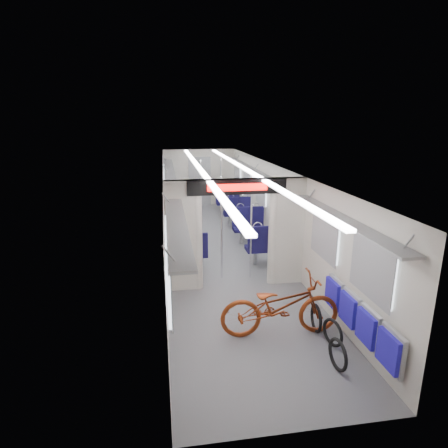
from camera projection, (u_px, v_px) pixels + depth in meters
name	position (u px, v px, depth m)	size (l,w,h in m)	color
carriage	(223.00, 200.00, 9.31)	(12.00, 12.02, 2.31)	#515456
bicycle	(280.00, 306.00, 6.08)	(0.68, 1.96, 1.03)	maroon
flip_bench	(358.00, 318.00, 5.57)	(0.12, 2.14, 0.55)	gray
bike_hoop_a	(338.00, 356.00, 5.28)	(0.48, 0.48, 0.05)	black
bike_hoop_b	(333.00, 334.00, 5.84)	(0.46, 0.46, 0.05)	black
bike_hoop_c	(316.00, 319.00, 6.24)	(0.48, 0.48, 0.05)	black
seat_bay_near_left	(186.00, 239.00, 9.45)	(0.88, 1.92, 1.05)	#100C36
seat_bay_near_right	(256.00, 232.00, 9.94)	(0.93, 2.16, 1.13)	#100C36
seat_bay_far_left	(180.00, 208.00, 12.66)	(0.91, 2.08, 1.10)	#100C36
seat_bay_far_right	(232.00, 204.00, 13.34)	(0.92, 2.11, 1.11)	#100C36
stanchion_near_left	(222.00, 229.00, 8.14)	(0.05, 0.05, 2.30)	silver
stanchion_near_right	(251.00, 228.00, 8.15)	(0.04, 0.04, 2.30)	silver
stanchion_far_left	(201.00, 198.00, 11.28)	(0.04, 0.04, 2.30)	silver
stanchion_far_right	(221.00, 196.00, 11.58)	(0.04, 0.04, 2.30)	silver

